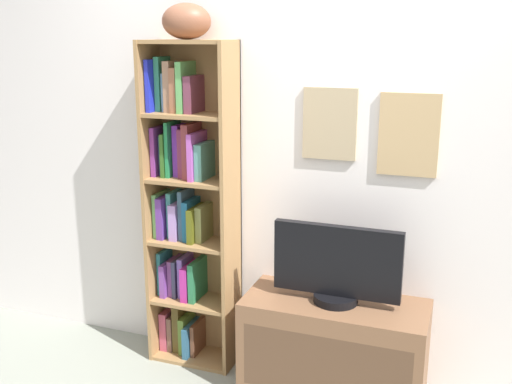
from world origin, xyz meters
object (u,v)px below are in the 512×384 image
Objects in this scene: bookshelf at (187,209)px; tv_stand at (334,349)px; television at (337,266)px; football at (187,21)px.

bookshelf is 1.07m from tv_stand.
bookshelf reaches higher than television.
tv_stand is (0.86, -0.11, -0.62)m from bookshelf.
bookshelf is at bearing 172.65° from tv_stand.
football is at bearing 174.20° from tv_stand.
bookshelf is 2.81× the size of television.
bookshelf is 0.99m from football.
football is 0.39× the size of television.
tv_stand is 1.44× the size of television.
football is at bearing -33.31° from bookshelf.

